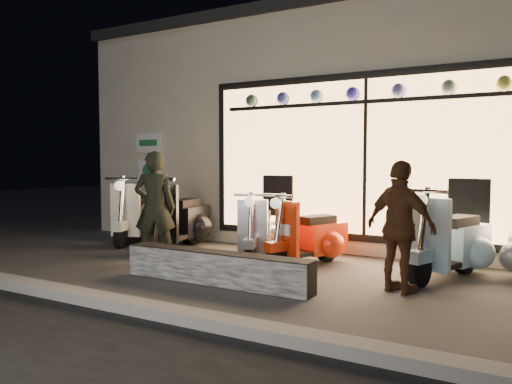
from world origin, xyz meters
TOP-DOWN VIEW (x-y plane):
  - ground at (0.00, 0.00)m, footprint 40.00×40.00m
  - kerb at (0.00, -2.00)m, footprint 40.00×0.25m
  - shop_building at (0.00, 4.98)m, footprint 10.20×6.23m
  - graffiti_barrier at (-0.24, -0.65)m, footprint 2.52×0.28m
  - scooter_silver at (-0.64, 1.13)m, footprint 0.74×1.38m
  - scooter_red at (0.33, 1.05)m, footprint 0.81×1.37m
  - scooter_black at (-2.20, 1.21)m, footprint 0.68×1.66m
  - scooter_cream at (-3.37, 1.38)m, footprint 0.92×1.60m
  - scooter_blue at (2.22, 1.19)m, footprint 0.85×1.55m
  - man at (-1.73, -0.04)m, footprint 0.71×0.63m
  - woman at (1.80, 0.06)m, footprint 0.96×0.68m

SIDE VIEW (x-z plane):
  - ground at x=0.00m, z-range 0.00..0.00m
  - kerb at x=0.00m, z-range 0.00..0.12m
  - graffiti_barrier at x=-0.24m, z-range 0.00..0.40m
  - scooter_silver at x=-0.64m, z-range -0.10..0.89m
  - scooter_red at x=0.33m, z-range -0.10..0.90m
  - scooter_blue at x=2.22m, z-range -0.11..1.00m
  - scooter_cream at x=-3.37m, z-range -0.11..1.04m
  - scooter_black at x=-2.20m, z-range -0.12..1.06m
  - woman at x=1.80m, z-range 0.00..1.51m
  - man at x=-1.73m, z-range 0.00..1.64m
  - shop_building at x=0.00m, z-range 0.00..4.20m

